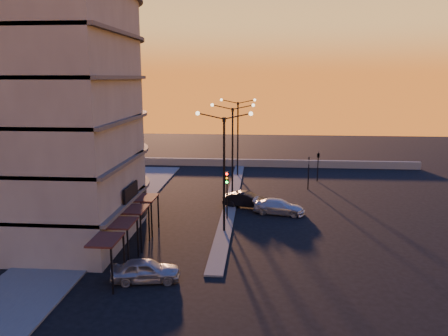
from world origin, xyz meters
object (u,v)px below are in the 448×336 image
at_px(car_hatchback, 146,270).
at_px(car_wagon, 279,207).
at_px(streetlamp_mid, 233,143).
at_px(car_sedan, 246,200).
at_px(traffic_light_main, 227,188).

height_order(car_hatchback, car_wagon, car_hatchback).
relative_size(streetlamp_mid, car_sedan, 2.22).
height_order(traffic_light_main, car_hatchback, traffic_light_main).
distance_m(streetlamp_mid, car_hatchback, 19.90).
bearing_deg(car_hatchback, car_wagon, -40.41).
bearing_deg(car_hatchback, traffic_light_main, -27.82).
xyz_separation_m(traffic_light_main, car_hatchback, (-3.97, -11.74, -2.19)).
bearing_deg(car_hatchback, car_sedan, -28.23).
bearing_deg(traffic_light_main, car_wagon, 26.12).
bearing_deg(traffic_light_main, car_sedan, 69.76).
relative_size(streetlamp_mid, traffic_light_main, 2.24).
relative_size(car_sedan, car_wagon, 0.93).
xyz_separation_m(traffic_light_main, car_sedan, (1.50, 4.07, -2.18)).
xyz_separation_m(traffic_light_main, car_wagon, (4.50, 2.21, -2.22)).
bearing_deg(streetlamp_mid, car_sedan, -63.88).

